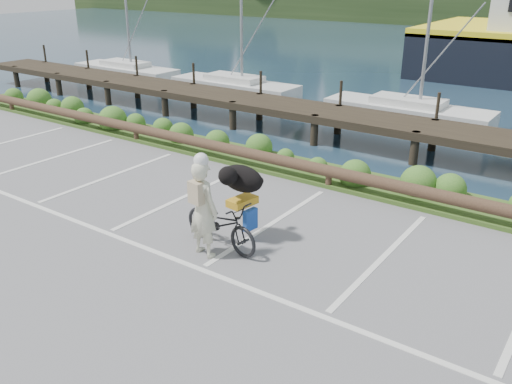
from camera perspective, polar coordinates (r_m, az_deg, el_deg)
ground at (r=10.46m, az=-4.46°, el=-7.22°), size 72.00×72.00×0.00m
vegetation_strip at (r=14.52m, az=8.92°, el=1.46°), size 34.00×1.60×0.10m
log_rail at (r=13.95m, az=7.61°, el=0.44°), size 32.00×0.30×0.60m
bicycle at (r=10.75m, az=-3.74°, el=-3.32°), size 1.99×0.92×1.01m
cyclist at (r=10.29m, az=-5.61°, el=-1.81°), size 0.76×0.55×1.92m
dog at (r=10.83m, az=-1.48°, el=1.42°), size 0.60×1.01×0.55m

